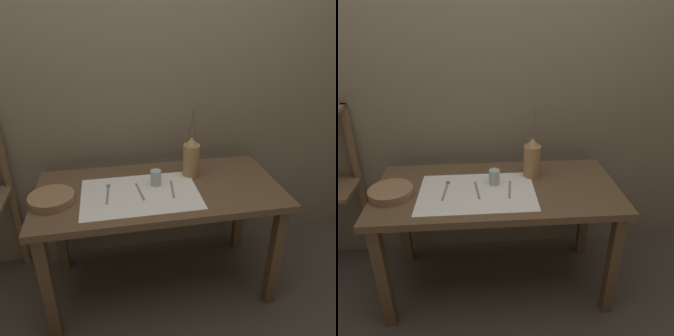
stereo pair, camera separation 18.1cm
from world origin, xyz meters
TOP-DOWN VIEW (x-y plane):
  - ground_plane at (0.00, 0.00)m, footprint 12.00×12.00m
  - stone_wall_back at (0.00, 0.44)m, footprint 7.00×0.06m
  - wooden_table at (0.00, 0.00)m, footprint 1.38×0.65m
  - linen_cloth at (-0.11, -0.05)m, footprint 0.64×0.43m
  - pitcher_with_flowers at (0.22, 0.12)m, footprint 0.10×0.10m
  - wooden_bowl at (-0.58, -0.05)m, footprint 0.24×0.24m
  - glass_tumbler_near at (-0.01, 0.03)m, footprint 0.06×0.06m
  - spoon_outer at (-0.29, 0.02)m, footprint 0.03×0.20m
  - fork_outer at (-0.11, -0.03)m, footprint 0.04×0.19m
  - fork_inner at (0.07, -0.04)m, footprint 0.03×0.19m

SIDE VIEW (x-z plane):
  - ground_plane at x=0.00m, z-range 0.00..0.00m
  - wooden_table at x=0.00m, z-range 0.26..0.99m
  - linen_cloth at x=-0.11m, z-range 0.72..0.72m
  - fork_outer at x=-0.11m, z-range 0.72..0.73m
  - fork_inner at x=0.07m, z-range 0.72..0.73m
  - spoon_outer at x=-0.29m, z-range 0.72..0.74m
  - wooden_bowl at x=-0.58m, z-range 0.72..0.77m
  - glass_tumbler_near at x=-0.01m, z-range 0.72..0.81m
  - pitcher_with_flowers at x=0.22m, z-range 0.62..1.06m
  - stone_wall_back at x=0.00m, z-range 0.00..2.40m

